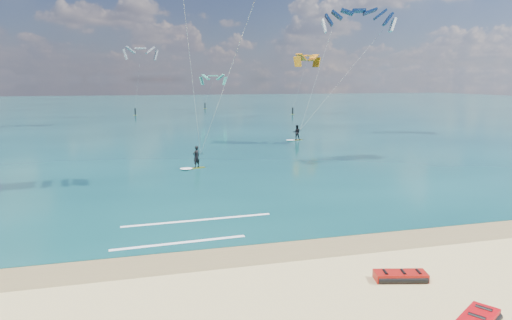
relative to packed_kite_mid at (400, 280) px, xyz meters
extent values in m
plane|color=tan|center=(-5.04, 40.83, 0.00)|extent=(320.00, 320.00, 0.00)
cube|color=brown|center=(-5.04, 3.83, 0.00)|extent=(320.00, 2.40, 0.01)
cube|color=#0A3539|center=(-5.04, 104.83, 0.02)|extent=(320.00, 200.00, 0.04)
cube|color=#A0C216|center=(-4.36, 22.97, 0.07)|extent=(1.42, 0.76, 0.06)
imported|color=black|center=(-4.36, 22.97, 0.99)|extent=(0.78, 0.73, 1.80)
cylinder|color=black|center=(-4.06, 22.68, 1.25)|extent=(0.54, 0.18, 0.04)
cube|color=gold|center=(9.56, 37.40, 0.07)|extent=(1.45, 0.73, 0.06)
imported|color=black|center=(9.56, 37.40, 0.97)|extent=(1.02, 0.89, 1.76)
cylinder|color=black|center=(9.87, 37.10, 1.28)|extent=(0.56, 0.17, 0.04)
cube|color=white|center=(-6.16, 8.93, 0.04)|extent=(7.74, 0.52, 0.01)
cube|color=white|center=(-7.41, 5.83, 0.04)|extent=(6.02, 0.56, 0.01)
camera|label=1|loc=(-9.10, -13.70, 7.20)|focal=32.00mm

